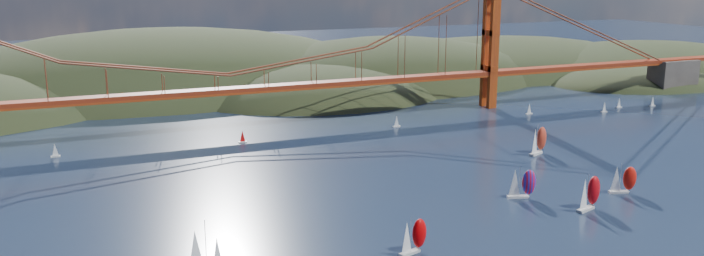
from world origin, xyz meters
The scene contains 14 objects.
headlands centered at (44.95, 278.29, -12.46)m, with size 725.00×225.00×96.00m.
bridge centered at (-1.75, 180.00, 32.23)m, with size 552.00×12.00×55.00m.
racer_0 centered at (9.59, 44.34, 4.10)m, with size 7.74×4.67×8.67m.
racer_1 centered at (65.46, 51.65, 4.73)m, with size 8.94×5.53×10.01m.
racer_2 centered at (84.07, 58.96, 4.13)m, with size 7.82×4.86×8.75m.
racer_3 centered at (88.67, 102.80, 4.92)m, with size 9.28×6.58×10.40m.
racer_rwb centered at (55.15, 66.57, 4.29)m, with size 8.11×4.97×9.07m.
distant_boat_3 centered at (-64.09, 162.67, 2.41)m, with size 3.00×2.00×4.70m.
distant_boat_4 centered at (127.19, 158.59, 2.41)m, with size 3.00×2.00×4.70m.
distant_boat_5 centered at (160.45, 149.03, 2.41)m, with size 3.00×2.00×4.70m.
distant_boat_6 centered at (174.10, 154.45, 2.41)m, with size 3.00×2.00×4.70m.
distant_boat_7 centered at (191.10, 151.26, 2.41)m, with size 3.00×2.00×4.70m.
distant_boat_8 centered at (62.44, 158.59, 2.41)m, with size 3.00×2.00×4.70m.
distant_boat_9 centered at (-0.95, 157.39, 2.41)m, with size 3.00×2.00×4.70m.
Camera 1 is at (-58.31, -82.15, 61.79)m, focal length 35.00 mm.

